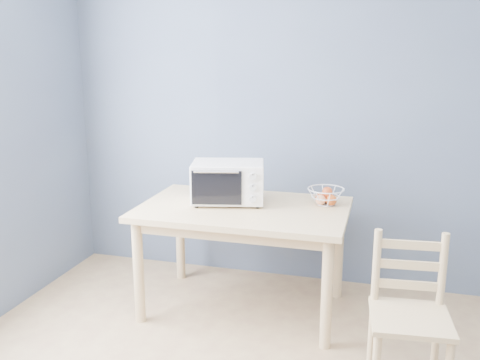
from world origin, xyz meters
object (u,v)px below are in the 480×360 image
(toaster_oven, at_px, (225,182))
(fruit_basket, at_px, (326,196))
(dining_table, at_px, (244,221))
(dining_chair, at_px, (409,318))

(toaster_oven, xyz_separation_m, fruit_basket, (0.68, 0.13, -0.09))
(dining_table, bearing_deg, fruit_basket, 19.45)
(dining_table, distance_m, dining_chair, 1.30)
(dining_table, height_order, fruit_basket, fruit_basket)
(fruit_basket, xyz_separation_m, dining_chair, (0.55, -0.87, -0.39))
(dining_table, relative_size, fruit_basket, 4.37)
(dining_table, distance_m, fruit_basket, 0.59)
(fruit_basket, bearing_deg, dining_table, -160.55)
(fruit_basket, distance_m, dining_chair, 1.10)
(dining_chair, bearing_deg, toaster_oven, 143.78)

